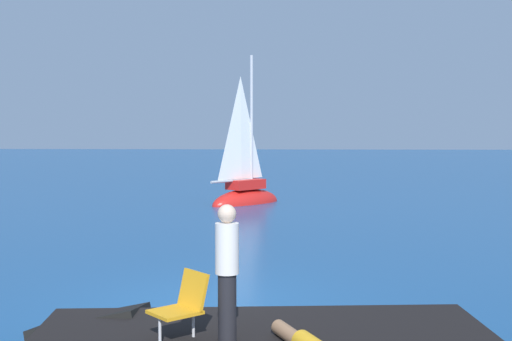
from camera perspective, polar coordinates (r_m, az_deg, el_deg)
ground_plane at (r=11.80m, az=-4.53°, el=-11.25°), size 160.00×160.00×0.00m
sailboat_near at (r=26.55m, az=-0.91°, el=-2.10°), size 3.18×3.28×6.48m
person_standing at (r=7.91m, az=-2.49°, el=-8.36°), size 0.28×0.28×1.62m
beach_chair at (r=8.09m, az=-6.25°, el=-11.19°), size 0.76×0.76×0.80m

